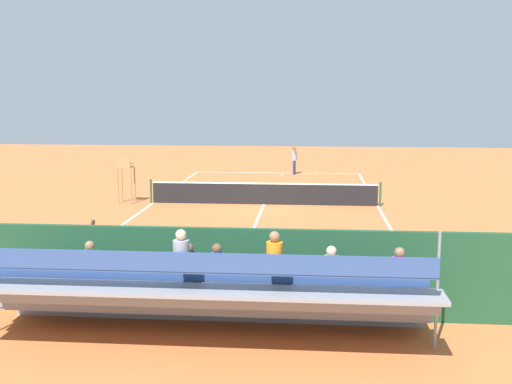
{
  "coord_description": "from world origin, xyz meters",
  "views": [
    {
      "loc": [
        -2.03,
        27.35,
        4.96
      ],
      "look_at": [
        0.0,
        4.0,
        1.2
      ],
      "focal_mm": 44.03,
      "sensor_mm": 36.0,
      "label": 1
    }
  ],
  "objects_px": {
    "bleacher_stand": "(211,293)",
    "tennis_ball_near": "(316,175)",
    "equipment_bag": "(264,300)",
    "umpire_chair": "(126,174)",
    "courtside_bench": "(326,284)",
    "tennis_racket": "(282,175)",
    "tennis_net": "(264,193)",
    "tennis_ball_far": "(336,183)",
    "line_judge": "(87,258)",
    "tennis_player": "(294,158)"
  },
  "relations": [
    {
      "from": "bleacher_stand",
      "to": "equipment_bag",
      "type": "height_order",
      "value": "bleacher_stand"
    },
    {
      "from": "bleacher_stand",
      "to": "tennis_ball_near",
      "type": "height_order",
      "value": "bleacher_stand"
    },
    {
      "from": "umpire_chair",
      "to": "tennis_ball_near",
      "type": "relative_size",
      "value": 32.42
    },
    {
      "from": "tennis_racket",
      "to": "tennis_ball_near",
      "type": "xyz_separation_m",
      "value": [
        -2.02,
        0.18,
        0.02
      ]
    },
    {
      "from": "umpire_chair",
      "to": "line_judge",
      "type": "distance_m",
      "value": 13.38
    },
    {
      "from": "courtside_bench",
      "to": "tennis_racket",
      "type": "xyz_separation_m",
      "value": [
        2.08,
        -23.2,
        -0.54
      ]
    },
    {
      "from": "tennis_racket",
      "to": "tennis_ball_far",
      "type": "distance_m",
      "value": 4.37
    },
    {
      "from": "courtside_bench",
      "to": "tennis_ball_near",
      "type": "height_order",
      "value": "courtside_bench"
    },
    {
      "from": "bleacher_stand",
      "to": "tennis_player",
      "type": "bearing_deg",
      "value": -92.19
    },
    {
      "from": "umpire_chair",
      "to": "line_judge",
      "type": "xyz_separation_m",
      "value": [
        -2.92,
        13.05,
        -0.3
      ]
    },
    {
      "from": "bleacher_stand",
      "to": "tennis_ball_near",
      "type": "distance_m",
      "value": 25.25
    },
    {
      "from": "courtside_bench",
      "to": "tennis_net",
      "type": "bearing_deg",
      "value": -79.65
    },
    {
      "from": "courtside_bench",
      "to": "tennis_ball_near",
      "type": "xyz_separation_m",
      "value": [
        0.06,
        -23.03,
        -0.53
      ]
    },
    {
      "from": "bleacher_stand",
      "to": "tennis_ball_far",
      "type": "xyz_separation_m",
      "value": [
        -3.35,
        -22.22,
        -0.93
      ]
    },
    {
      "from": "tennis_ball_near",
      "to": "tennis_net",
      "type": "bearing_deg",
      "value": 76.37
    },
    {
      "from": "tennis_racket",
      "to": "tennis_ball_near",
      "type": "height_order",
      "value": "tennis_ball_near"
    },
    {
      "from": "line_judge",
      "to": "umpire_chair",
      "type": "bearing_deg",
      "value": -77.38
    },
    {
      "from": "equipment_bag",
      "to": "tennis_player",
      "type": "height_order",
      "value": "tennis_player"
    },
    {
      "from": "bleacher_stand",
      "to": "umpire_chair",
      "type": "distance_m",
      "value": 16.5
    },
    {
      "from": "bleacher_stand",
      "to": "umpire_chair",
      "type": "xyz_separation_m",
      "value": [
        6.28,
        -15.25,
        0.35
      ]
    },
    {
      "from": "bleacher_stand",
      "to": "equipment_bag",
      "type": "distance_m",
      "value": 2.31
    },
    {
      "from": "tennis_net",
      "to": "courtside_bench",
      "type": "relative_size",
      "value": 5.72
    },
    {
      "from": "tennis_player",
      "to": "tennis_ball_near",
      "type": "relative_size",
      "value": 29.18
    },
    {
      "from": "tennis_player",
      "to": "tennis_racket",
      "type": "relative_size",
      "value": 3.29
    },
    {
      "from": "tennis_ball_far",
      "to": "equipment_bag",
      "type": "bearing_deg",
      "value": 83.12
    },
    {
      "from": "umpire_chair",
      "to": "tennis_net",
      "type": "bearing_deg",
      "value": -178.83
    },
    {
      "from": "tennis_racket",
      "to": "tennis_ball_near",
      "type": "bearing_deg",
      "value": 174.97
    },
    {
      "from": "courtside_bench",
      "to": "umpire_chair",
      "type": "bearing_deg",
      "value": -56.73
    },
    {
      "from": "courtside_bench",
      "to": "tennis_racket",
      "type": "distance_m",
      "value": 23.3
    },
    {
      "from": "tennis_net",
      "to": "tennis_ball_near",
      "type": "relative_size",
      "value": 156.06
    },
    {
      "from": "bleacher_stand",
      "to": "tennis_player",
      "type": "distance_m",
      "value": 25.8
    },
    {
      "from": "equipment_bag",
      "to": "tennis_racket",
      "type": "xyz_separation_m",
      "value": [
        0.65,
        -23.33,
        -0.16
      ]
    },
    {
      "from": "umpire_chair",
      "to": "courtside_bench",
      "type": "bearing_deg",
      "value": 123.27
    },
    {
      "from": "tennis_ball_near",
      "to": "line_judge",
      "type": "height_order",
      "value": "line_judge"
    },
    {
      "from": "tennis_racket",
      "to": "line_judge",
      "type": "xyz_separation_m",
      "value": [
        3.62,
        23.11,
        1.0
      ]
    },
    {
      "from": "bleacher_stand",
      "to": "tennis_racket",
      "type": "height_order",
      "value": "bleacher_stand"
    },
    {
      "from": "equipment_bag",
      "to": "tennis_net",
      "type": "bearing_deg",
      "value": -85.76
    },
    {
      "from": "tennis_net",
      "to": "umpire_chair",
      "type": "xyz_separation_m",
      "value": [
        6.2,
        0.13,
        0.81
      ]
    },
    {
      "from": "tennis_net",
      "to": "line_judge",
      "type": "xyz_separation_m",
      "value": [
        3.28,
        13.18,
        0.51
      ]
    },
    {
      "from": "tennis_ball_far",
      "to": "line_judge",
      "type": "distance_m",
      "value": 21.14
    },
    {
      "from": "courtside_bench",
      "to": "equipment_bag",
      "type": "bearing_deg",
      "value": 5.13
    },
    {
      "from": "tennis_net",
      "to": "tennis_racket",
      "type": "xyz_separation_m",
      "value": [
        -0.34,
        -9.93,
        -0.49
      ]
    },
    {
      "from": "bleacher_stand",
      "to": "tennis_ball_near",
      "type": "relative_size",
      "value": 137.27
    },
    {
      "from": "umpire_chair",
      "to": "courtside_bench",
      "type": "height_order",
      "value": "umpire_chair"
    },
    {
      "from": "equipment_bag",
      "to": "line_judge",
      "type": "xyz_separation_m",
      "value": [
        4.27,
        -0.22,
        0.84
      ]
    },
    {
      "from": "tennis_player",
      "to": "tennis_ball_near",
      "type": "xyz_separation_m",
      "value": [
        -1.3,
        0.65,
        -0.98
      ]
    },
    {
      "from": "tennis_net",
      "to": "line_judge",
      "type": "height_order",
      "value": "line_judge"
    },
    {
      "from": "tennis_net",
      "to": "umpire_chair",
      "type": "bearing_deg",
      "value": 1.17
    },
    {
      "from": "tennis_net",
      "to": "equipment_bag",
      "type": "distance_m",
      "value": 13.44
    },
    {
      "from": "tennis_racket",
      "to": "line_judge",
      "type": "bearing_deg",
      "value": 81.09
    }
  ]
}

